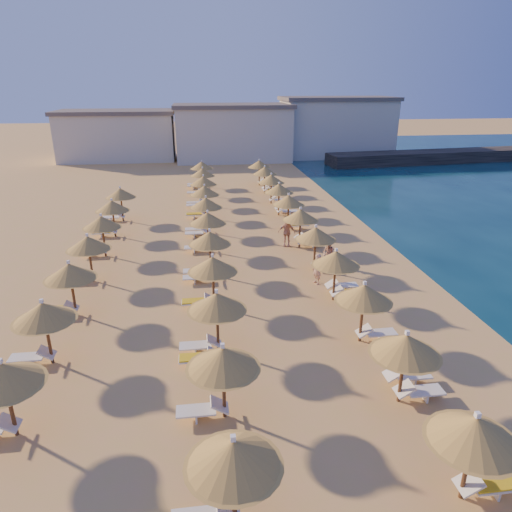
{
  "coord_description": "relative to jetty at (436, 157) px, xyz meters",
  "views": [
    {
      "loc": [
        -2.42,
        -18.63,
        10.04
      ],
      "look_at": [
        0.53,
        4.0,
        1.3
      ],
      "focal_mm": 32.0,
      "sensor_mm": 36.0,
      "label": 1
    }
  ],
  "objects": [
    {
      "name": "parasol_row_east",
      "position": [
        -25.25,
        -32.25,
        1.39
      ],
      "size": [
        2.34,
        44.55,
        2.69
      ],
      "color": "brown",
      "rests_on": "ground"
    },
    {
      "name": "parasol_row_inland",
      "position": [
        -37.43,
        -34.17,
        1.39
      ],
      "size": [
        2.34,
        25.36,
        2.69
      ],
      "color": "brown",
      "rests_on": "ground"
    },
    {
      "name": "hotel_blocks",
      "position": [
        -25.64,
        7.07,
        2.95
      ],
      "size": [
        45.97,
        11.01,
        8.1
      ],
      "color": "beige",
      "rests_on": "ground"
    },
    {
      "name": "ground",
      "position": [
        -29.21,
        -38.91,
        -0.75
      ],
      "size": [
        220.0,
        220.0,
        0.0
      ],
      "primitive_type": "plane",
      "color": "tan",
      "rests_on": "ground"
    },
    {
      "name": "beachgoer_a",
      "position": [
        -25.57,
        -36.0,
        0.08
      ],
      "size": [
        0.57,
        0.7,
        1.65
      ],
      "primitive_type": "imported",
      "rotation": [
        0.0,
        0.0,
        -1.23
      ],
      "color": "tan",
      "rests_on": "ground"
    },
    {
      "name": "beachgoer_c",
      "position": [
        -26.04,
        -29.95,
        0.18
      ],
      "size": [
        1.18,
        0.75,
        1.86
      ],
      "primitive_type": "imported",
      "rotation": [
        0.0,
        0.0,
        -0.29
      ],
      "color": "tan",
      "rests_on": "ground"
    },
    {
      "name": "jetty",
      "position": [
        0.0,
        0.0,
        0.0
      ],
      "size": [
        30.26,
        7.29,
        1.5
      ],
      "primitive_type": "cube",
      "rotation": [
        0.0,
        0.0,
        0.11
      ],
      "color": "black",
      "rests_on": "ground"
    },
    {
      "name": "loungers",
      "position": [
        -29.83,
        -32.78,
        -0.41
      ],
      "size": [
        15.23,
        42.81,
        0.66
      ],
      "color": "silver",
      "rests_on": "ground"
    },
    {
      "name": "parasol_row_west",
      "position": [
        -31.1,
        -32.25,
        1.39
      ],
      "size": [
        2.34,
        44.55,
        2.69
      ],
      "color": "brown",
      "rests_on": "ground"
    },
    {
      "name": "beachgoer_b",
      "position": [
        -24.3,
        -33.75,
        0.03
      ],
      "size": [
        0.93,
        0.96,
        1.57
      ],
      "primitive_type": "imported",
      "rotation": [
        0.0,
        0.0,
        -0.94
      ],
      "color": "tan",
      "rests_on": "ground"
    }
  ]
}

